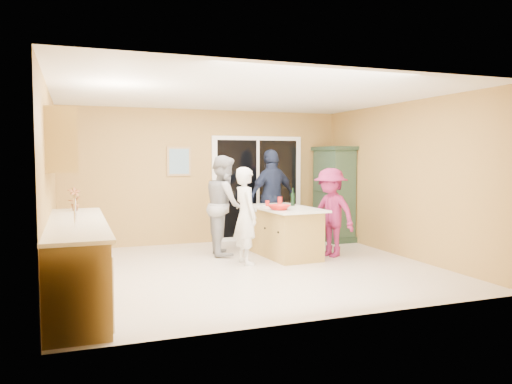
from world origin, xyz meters
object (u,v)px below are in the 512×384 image
object	(u,v)px
woman_grey	(225,205)
woman_navy	(272,198)
green_hutch	(334,195)
woman_magenta	(331,212)
woman_white	(246,216)
kitchen_island	(285,233)

from	to	relation	value
woman_grey	woman_navy	distance (m)	1.21
green_hutch	woman_magenta	bearing A→B (deg)	-120.65
green_hutch	woman_white	bearing A→B (deg)	-147.34
woman_navy	woman_magenta	bearing A→B (deg)	94.42
woman_grey	woman_magenta	world-z (taller)	woman_grey
green_hutch	woman_grey	distance (m)	2.60
kitchen_island	woman_white	world-z (taller)	woman_white
green_hutch	woman_grey	size ratio (longest dim) A/B	1.10
woman_navy	woman_magenta	xyz separation A→B (m)	(0.54, -1.31, -0.17)
woman_grey	woman_magenta	distance (m)	1.82
woman_white	woman_grey	distance (m)	0.87
green_hutch	woman_grey	bearing A→B (deg)	-164.65
kitchen_island	green_hutch	distance (m)	2.07
woman_grey	green_hutch	bearing A→B (deg)	-65.99
woman_grey	woman_navy	bearing A→B (deg)	-56.14
green_hutch	woman_white	xyz separation A→B (m)	(-2.42, -1.55, -0.16)
woman_navy	woman_grey	bearing A→B (deg)	7.12
green_hutch	woman_magenta	world-z (taller)	green_hutch
woman_grey	woman_magenta	bearing A→B (deg)	-107.19
woman_navy	woman_magenta	world-z (taller)	woman_navy
woman_grey	woman_navy	xyz separation A→B (m)	(1.09, 0.51, 0.06)
woman_navy	woman_magenta	distance (m)	1.42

